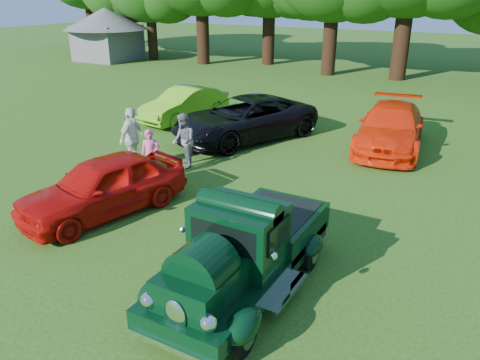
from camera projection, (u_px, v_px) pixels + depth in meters
The scene contains 10 objects.
ground at pixel (171, 253), 9.85m from camera, with size 120.00×120.00×0.00m, color #235012.
hero_pickup at pixel (245, 251), 8.44m from camera, with size 2.11×4.54×1.77m.
red_convertible at pixel (103, 186), 11.39m from camera, with size 1.70×4.22×1.44m, color #B40B07.
back_car_lime at pixel (185, 104), 19.58m from camera, with size 1.45×4.16×1.37m, color #59A816.
back_car_black at pixel (245, 119), 17.09m from camera, with size 2.57×5.56×1.55m, color black.
back_car_orange at pixel (391, 127), 16.13m from camera, with size 2.09×5.13×1.49m, color red.
spectator_pink at pixel (151, 155), 13.37m from camera, with size 0.55×0.36×1.51m, color #D3578C.
spectator_grey at pixel (184, 141), 14.33m from camera, with size 0.83×0.64×1.70m, color slate.
spectator_white at pixel (132, 138), 14.21m from camera, with size 1.11×0.46×1.90m, color silver.
gazebo at pixel (106, 28), 35.89m from camera, with size 6.40×6.40×3.90m.
Camera 1 is at (5.48, -6.71, 5.15)m, focal length 35.00 mm.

